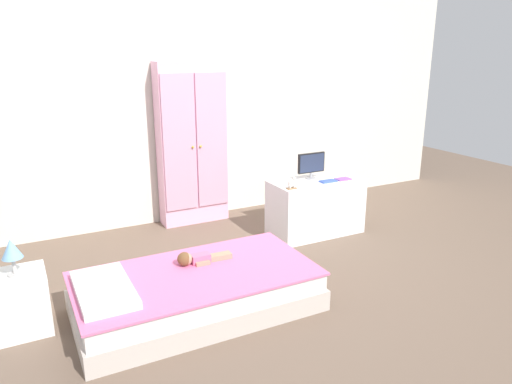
{
  "coord_description": "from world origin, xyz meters",
  "views": [
    {
      "loc": [
        -1.69,
        -3.03,
        1.71
      ],
      "look_at": [
        0.05,
        0.33,
        0.58
      ],
      "focal_mm": 33.67,
      "sensor_mm": 36.0,
      "label": 1
    }
  ],
  "objects_px": {
    "doll": "(195,259)",
    "table_lamp": "(12,250)",
    "bed": "(197,292)",
    "nightstand": "(20,303)",
    "book_purple": "(343,179)",
    "tv_monitor": "(311,164)",
    "rocking_horse_toy": "(292,183)",
    "book_blue": "(328,181)",
    "wardrobe": "(192,144)",
    "tv_stand": "(315,207)"
  },
  "relations": [
    {
      "from": "table_lamp",
      "to": "book_blue",
      "type": "height_order",
      "value": "table_lamp"
    },
    {
      "from": "doll",
      "to": "nightstand",
      "type": "distance_m",
      "value": 1.12
    },
    {
      "from": "doll",
      "to": "tv_monitor",
      "type": "height_order",
      "value": "tv_monitor"
    },
    {
      "from": "doll",
      "to": "table_lamp",
      "type": "xyz_separation_m",
      "value": [
        -1.11,
        0.14,
        0.23
      ]
    },
    {
      "from": "book_blue",
      "to": "book_purple",
      "type": "height_order",
      "value": "same"
    },
    {
      "from": "doll",
      "to": "tv_monitor",
      "type": "relative_size",
      "value": 1.38
    },
    {
      "from": "rocking_horse_toy",
      "to": "book_purple",
      "type": "distance_m",
      "value": 0.59
    },
    {
      "from": "tv_stand",
      "to": "rocking_horse_toy",
      "type": "height_order",
      "value": "rocking_horse_toy"
    },
    {
      "from": "tv_stand",
      "to": "book_purple",
      "type": "height_order",
      "value": "book_purple"
    },
    {
      "from": "table_lamp",
      "to": "doll",
      "type": "bearing_deg",
      "value": -7.19
    },
    {
      "from": "doll",
      "to": "table_lamp",
      "type": "height_order",
      "value": "table_lamp"
    },
    {
      "from": "nightstand",
      "to": "table_lamp",
      "type": "bearing_deg",
      "value": 179.1
    },
    {
      "from": "wardrobe",
      "to": "tv_stand",
      "type": "distance_m",
      "value": 1.36
    },
    {
      "from": "tv_monitor",
      "to": "book_purple",
      "type": "relative_size",
      "value": 2.02
    },
    {
      "from": "bed",
      "to": "tv_stand",
      "type": "relative_size",
      "value": 1.84
    },
    {
      "from": "nightstand",
      "to": "wardrobe",
      "type": "height_order",
      "value": "wardrobe"
    },
    {
      "from": "wardrobe",
      "to": "book_blue",
      "type": "distance_m",
      "value": 1.39
    },
    {
      "from": "tv_monitor",
      "to": "book_purple",
      "type": "distance_m",
      "value": 0.33
    },
    {
      "from": "bed",
      "to": "doll",
      "type": "relative_size",
      "value": 4.07
    },
    {
      "from": "tv_stand",
      "to": "book_purple",
      "type": "xyz_separation_m",
      "value": [
        0.24,
        -0.1,
        0.27
      ]
    },
    {
      "from": "tv_stand",
      "to": "book_blue",
      "type": "relative_size",
      "value": 5.49
    },
    {
      "from": "bed",
      "to": "table_lamp",
      "type": "xyz_separation_m",
      "value": [
        -1.07,
        0.28,
        0.41
      ]
    },
    {
      "from": "book_blue",
      "to": "table_lamp",
      "type": "bearing_deg",
      "value": -170.44
    },
    {
      "from": "bed",
      "to": "book_blue",
      "type": "xyz_separation_m",
      "value": [
        1.58,
        0.73,
        0.4
      ]
    },
    {
      "from": "nightstand",
      "to": "table_lamp",
      "type": "xyz_separation_m",
      "value": [
        -0.0,
        0.0,
        0.35
      ]
    },
    {
      "from": "bed",
      "to": "wardrobe",
      "type": "bearing_deg",
      "value": 70.08
    },
    {
      "from": "book_blue",
      "to": "bed",
      "type": "bearing_deg",
      "value": -155.32
    },
    {
      "from": "doll",
      "to": "tv_stand",
      "type": "distance_m",
      "value": 1.63
    },
    {
      "from": "table_lamp",
      "to": "rocking_horse_toy",
      "type": "bearing_deg",
      "value": 10.18
    },
    {
      "from": "tv_stand",
      "to": "book_blue",
      "type": "xyz_separation_m",
      "value": [
        0.07,
        -0.1,
        0.27
      ]
    },
    {
      "from": "bed",
      "to": "book_purple",
      "type": "xyz_separation_m",
      "value": [
        1.75,
        0.73,
        0.4
      ]
    },
    {
      "from": "tv_stand",
      "to": "bed",
      "type": "bearing_deg",
      "value": -151.49
    },
    {
      "from": "wardrobe",
      "to": "book_blue",
      "type": "relative_size",
      "value": 10.11
    },
    {
      "from": "doll",
      "to": "rocking_horse_toy",
      "type": "height_order",
      "value": "rocking_horse_toy"
    },
    {
      "from": "doll",
      "to": "tv_monitor",
      "type": "bearing_deg",
      "value": 27.37
    },
    {
      "from": "rocking_horse_toy",
      "to": "tv_stand",
      "type": "bearing_deg",
      "value": 21.98
    },
    {
      "from": "nightstand",
      "to": "book_purple",
      "type": "bearing_deg",
      "value": 8.99
    },
    {
      "from": "bed",
      "to": "doll",
      "type": "xyz_separation_m",
      "value": [
        0.04,
        0.14,
        0.18
      ]
    },
    {
      "from": "nightstand",
      "to": "doll",
      "type": "bearing_deg",
      "value": -7.19
    },
    {
      "from": "book_blue",
      "to": "rocking_horse_toy",
      "type": "bearing_deg",
      "value": -173.83
    },
    {
      "from": "doll",
      "to": "table_lamp",
      "type": "relative_size",
      "value": 1.66
    },
    {
      "from": "rocking_horse_toy",
      "to": "wardrobe",
      "type": "bearing_deg",
      "value": 119.09
    },
    {
      "from": "table_lamp",
      "to": "tv_stand",
      "type": "xyz_separation_m",
      "value": [
        2.58,
        0.54,
        -0.28
      ]
    },
    {
      "from": "book_purple",
      "to": "tv_monitor",
      "type": "bearing_deg",
      "value": 145.53
    },
    {
      "from": "wardrobe",
      "to": "doll",
      "type": "bearing_deg",
      "value": -110.21
    },
    {
      "from": "tv_monitor",
      "to": "rocking_horse_toy",
      "type": "bearing_deg",
      "value": -147.56
    },
    {
      "from": "doll",
      "to": "book_purple",
      "type": "bearing_deg",
      "value": 18.91
    },
    {
      "from": "book_blue",
      "to": "tv_stand",
      "type": "bearing_deg",
      "value": 123.79
    },
    {
      "from": "tv_monitor",
      "to": "rocking_horse_toy",
      "type": "height_order",
      "value": "tv_monitor"
    },
    {
      "from": "nightstand",
      "to": "table_lamp",
      "type": "height_order",
      "value": "table_lamp"
    }
  ]
}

